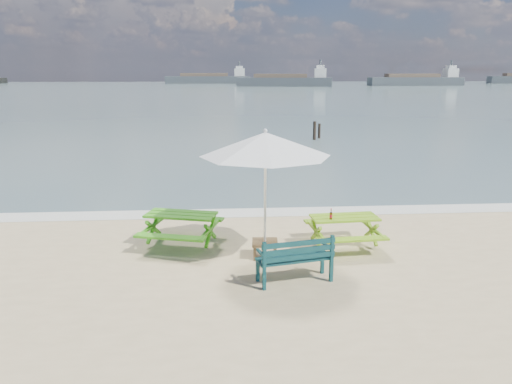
{
  "coord_description": "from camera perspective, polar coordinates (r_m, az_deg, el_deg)",
  "views": [
    {
      "loc": [
        -0.86,
        -8.95,
        3.94
      ],
      "look_at": [
        0.0,
        3.0,
        1.0
      ],
      "focal_mm": 35.0,
      "sensor_mm": 36.0,
      "label": 1
    }
  ],
  "objects": [
    {
      "name": "picnic_table_left",
      "position": [
        11.62,
        -8.51,
        -4.3
      ],
      "size": [
        1.99,
        2.11,
        0.75
      ],
      "color": "#3C9D17",
      "rests_on": "ground"
    },
    {
      "name": "park_bench",
      "position": [
        9.64,
        4.41,
        -8.62
      ],
      "size": [
        1.51,
        0.78,
        0.89
      ],
      "color": "#0D3438",
      "rests_on": "ground"
    },
    {
      "name": "mooring_pilings",
      "position": [
        29.42,
        6.92,
        6.77
      ],
      "size": [
        0.57,
        0.77,
        1.27
      ],
      "color": "black",
      "rests_on": "ground"
    },
    {
      "name": "sea",
      "position": [
        94.04,
        -3.67,
        11.37
      ],
      "size": [
        300.0,
        300.0,
        0.0
      ],
      "primitive_type": "plane",
      "color": "slate",
      "rests_on": "ground"
    },
    {
      "name": "picnic_table_right",
      "position": [
        11.57,
        10.02,
        -4.53
      ],
      "size": [
        1.61,
        1.77,
        0.72
      ],
      "color": "#72A418",
      "rests_on": "ground"
    },
    {
      "name": "beer_bottle",
      "position": [
        11.18,
        8.56,
        -2.7
      ],
      "size": [
        0.06,
        0.06,
        0.24
      ],
      "color": "brown",
      "rests_on": "picnic_table_right"
    },
    {
      "name": "swimmer",
      "position": [
        24.31,
        3.79,
        3.63
      ],
      "size": [
        0.68,
        0.57,
        1.57
      ],
      "color": "tan",
      "rests_on": "ground"
    },
    {
      "name": "cargo_ships",
      "position": [
        145.25,
        18.92,
        11.99
      ],
      "size": [
        149.88,
        32.92,
        4.4
      ],
      "color": "#3C4247",
      "rests_on": "ground"
    },
    {
      "name": "patio_umbrella",
      "position": [
        10.27,
        1.08,
        5.48
      ],
      "size": [
        2.94,
        2.94,
        2.71
      ],
      "color": "silver",
      "rests_on": "ground"
    },
    {
      "name": "foam_strip",
      "position": [
        14.13,
        -0.48,
        -2.37
      ],
      "size": [
        22.0,
        0.9,
        0.01
      ],
      "primitive_type": "cube",
      "color": "silver",
      "rests_on": "ground"
    },
    {
      "name": "side_table",
      "position": [
        10.83,
        1.02,
        -6.49
      ],
      "size": [
        0.59,
        0.59,
        0.36
      ],
      "color": "brown",
      "rests_on": "ground"
    }
  ]
}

